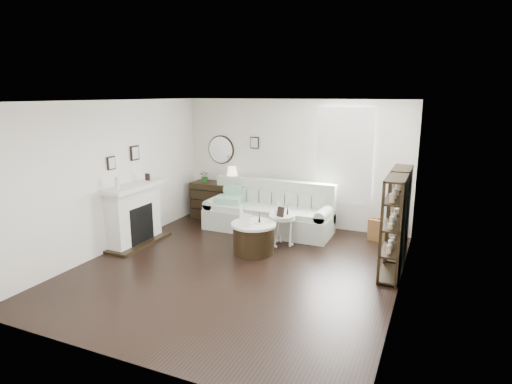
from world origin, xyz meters
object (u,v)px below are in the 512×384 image
at_px(sofa, 269,214).
at_px(pedestal_table, 282,217).
at_px(drum_table, 254,238).
at_px(dresser, 219,200).

height_order(sofa, pedestal_table, sofa).
bearing_deg(pedestal_table, sofa, 126.07).
bearing_deg(sofa, drum_table, -79.89).
distance_m(sofa, dresser, 1.47).
distance_m(drum_table, pedestal_table, 0.70).
relative_size(sofa, pedestal_table, 4.37).
bearing_deg(dresser, pedestal_table, -30.54).
bearing_deg(dresser, drum_table, -46.30).
distance_m(sofa, drum_table, 1.36).
bearing_deg(sofa, dresser, 164.64).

